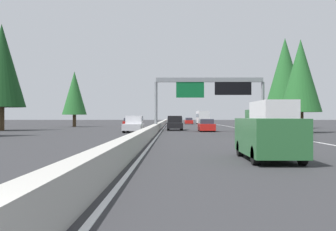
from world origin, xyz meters
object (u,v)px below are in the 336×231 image
conifer_right_near (301,76)px  conifer_left_mid (74,93)px  sedan_mid_center (206,126)px  sedan_near_right (189,121)px  minivan_mid_right (268,137)px  sedan_distant_b (188,121)px  bus_far_right (202,117)px  oncoming_near (134,124)px  box_truck_far_left (270,119)px  pickup_far_center (175,123)px  conifer_left_near (2,66)px  oncoming_far (129,122)px  sign_gantry_overhead (211,89)px  conifer_right_mid (285,73)px

conifer_right_near → conifer_left_mid: conifer_right_near is taller
sedan_mid_center → conifer_left_mid: 30.82m
sedan_near_right → sedan_mid_center: bearing=-179.7°
minivan_mid_right → sedan_distant_b: minivan_mid_right is taller
bus_far_right → conifer_right_near: (-55.04, -6.84, 4.53)m
oncoming_near → box_truck_far_left: bearing=40.2°
pickup_far_center → conifer_left_near: size_ratio=0.42×
sedan_mid_center → sedan_near_right: same height
sedan_near_right → oncoming_far: bearing=148.2°
pickup_far_center → minivan_mid_right: bearing=-174.6°
sign_gantry_overhead → sedan_distant_b: size_ratio=2.88×
box_truck_far_left → oncoming_near: (14.21, 12.00, -0.70)m
conifer_left_mid → oncoming_near: bearing=-152.9°
sedan_near_right → oncoming_near: (-50.18, 8.18, 0.23)m
sedan_near_right → conifer_right_mid: conifer_right_mid is taller
oncoming_near → conifer_right_mid: 27.27m
sedan_distant_b → conifer_right_mid: bearing=-163.3°
minivan_mid_right → box_truck_far_left: bearing=-13.3°
oncoming_near → oncoming_far: (30.83, 3.84, -0.23)m
conifer_right_near → oncoming_far: bearing=34.9°
conifer_right_near → minivan_mid_right: bearing=160.7°
conifer_left_near → sedan_mid_center: bearing=-96.7°
oncoming_near → conifer_right_near: 19.24m
box_truck_far_left → conifer_right_mid: 31.80m
box_truck_far_left → pickup_far_center: (21.83, 7.32, -0.70)m
box_truck_far_left → conifer_right_near: 15.35m
conifer_right_mid → conifer_right_near: bearing=170.6°
conifer_left_mid → oncoming_far: bearing=-53.8°
oncoming_near → sedan_distant_b: bearing=171.9°
conifer_right_mid → conifer_left_near: (-10.10, 38.44, -0.04)m
minivan_mid_right → sedan_mid_center: 32.57m
box_truck_far_left → minivan_mid_right: bearing=166.7°
oncoming_near → bus_far_right: bearing=167.9°
sign_gantry_overhead → oncoming_near: bearing=96.8°
conifer_left_mid → sign_gantry_overhead: bearing=-137.7°
minivan_mid_right → bus_far_right: (84.12, -3.37, 0.77)m
pickup_far_center → sedan_distant_b: bearing=-4.1°
oncoming_near → conifer_right_mid: size_ratio=0.41×
sedan_distant_b → oncoming_near: oncoming_near is taller
minivan_mid_right → conifer_right_mid: 48.02m
oncoming_far → sedan_mid_center: bearing=23.3°
box_truck_far_left → pickup_far_center: 23.03m
bus_far_right → oncoming_far: size_ratio=2.61×
sign_gantry_overhead → sedan_near_right: (49.14, 0.61, -4.29)m
conifer_right_mid → conifer_left_mid: conifer_right_mid is taller
minivan_mid_right → sedan_near_right: minivan_mid_right is taller
sign_gantry_overhead → sedan_mid_center: bearing=16.3°
sedan_near_right → conifer_left_mid: 33.39m
sedan_near_right → sedan_distant_b: bearing=-1.2°
conifer_left_near → conifer_left_mid: conifer_left_near is taller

